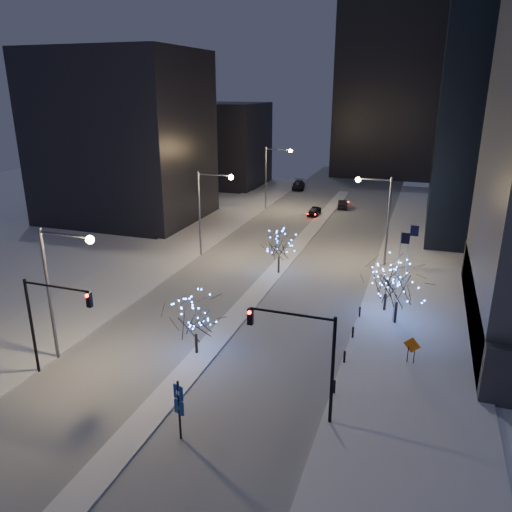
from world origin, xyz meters
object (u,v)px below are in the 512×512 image
at_px(traffic_signal_east, 307,349).
at_px(holiday_tree_median_near, 195,317).
at_px(holiday_tree_plaza_near, 399,283).
at_px(street_lamp_w_far, 272,170).
at_px(street_lamp_w_near, 59,278).
at_px(construction_sign, 412,347).
at_px(holiday_tree_median_far, 279,245).
at_px(holiday_tree_plaza_far, 387,280).
at_px(traffic_signal_west, 48,313).
at_px(street_lamp_east, 380,210).
at_px(street_lamp_w_mid, 207,202).
at_px(car_near, 314,211).
at_px(wayfinding_sign, 179,404).
at_px(car_mid, 343,204).
at_px(car_far, 298,185).

distance_m(traffic_signal_east, holiday_tree_median_near, 10.73).
bearing_deg(holiday_tree_plaza_near, street_lamp_w_far, 121.43).
relative_size(street_lamp_w_far, holiday_tree_plaza_near, 1.76).
xyz_separation_m(street_lamp_w_near, construction_sign, (23.66, 7.48, -5.11)).
bearing_deg(street_lamp_w_near, holiday_tree_median_far, 66.81).
distance_m(traffic_signal_east, holiday_tree_plaza_far, 17.47).
bearing_deg(holiday_tree_median_far, traffic_signal_west, -110.40).
xyz_separation_m(holiday_tree_median_far, holiday_tree_plaza_far, (11.61, -5.95, -0.32)).
bearing_deg(street_lamp_east, construction_sign, -77.27).
relative_size(street_lamp_w_mid, holiday_tree_plaza_near, 1.76).
xyz_separation_m(traffic_signal_east, car_near, (-10.44, 49.30, -4.08)).
bearing_deg(holiday_tree_median_far, wayfinding_sign, -85.32).
bearing_deg(construction_sign, wayfinding_sign, -118.05).
distance_m(street_lamp_w_near, car_mid, 55.91).
bearing_deg(car_near, holiday_tree_plaza_near, -66.73).
xyz_separation_m(traffic_signal_west, car_near, (6.94, 50.30, -4.08)).
xyz_separation_m(car_near, construction_sign, (16.22, -40.81, 0.71)).
bearing_deg(car_mid, holiday_tree_plaza_near, 98.68).
bearing_deg(holiday_tree_plaza_far, street_lamp_w_far, 121.83).
xyz_separation_m(street_lamp_w_near, holiday_tree_median_far, (9.44, 22.04, -3.20)).
height_order(car_far, construction_sign, construction_sign).
relative_size(holiday_tree_plaza_far, construction_sign, 2.22).
distance_m(street_lamp_w_mid, holiday_tree_plaza_far, 23.13).
relative_size(street_lamp_w_mid, holiday_tree_plaza_far, 2.19).
bearing_deg(holiday_tree_plaza_far, wayfinding_sign, -113.92).
xyz_separation_m(street_lamp_w_mid, traffic_signal_west, (0.50, -27.00, -1.74)).
bearing_deg(car_far, street_lamp_w_near, -99.75).
distance_m(holiday_tree_plaza_far, wayfinding_sign, 23.18).
bearing_deg(street_lamp_w_near, traffic_signal_west, -76.04).
xyz_separation_m(street_lamp_east, traffic_signal_west, (-18.52, -30.00, -1.69)).
xyz_separation_m(holiday_tree_plaza_near, construction_sign, (1.54, -6.33, -2.35)).
xyz_separation_m(street_lamp_east, traffic_signal_east, (-1.14, -29.00, -1.69)).
relative_size(car_near, construction_sign, 1.94).
height_order(street_lamp_w_far, holiday_tree_plaza_far, street_lamp_w_far).
relative_size(car_far, construction_sign, 2.72).
height_order(street_lamp_w_far, street_lamp_east, same).
distance_m(street_lamp_w_mid, street_lamp_east, 19.26).
height_order(street_lamp_east, traffic_signal_east, street_lamp_east).
distance_m(car_near, holiday_tree_plaza_far, 35.05).
relative_size(holiday_tree_median_near, wayfinding_sign, 1.23).
distance_m(street_lamp_w_near, holiday_tree_plaza_near, 26.22).
xyz_separation_m(street_lamp_w_far, holiday_tree_median_near, (8.44, -46.20, -3.44)).
height_order(traffic_signal_east, car_near, traffic_signal_east).
bearing_deg(holiday_tree_median_far, street_lamp_w_far, 108.65).
distance_m(traffic_signal_east, car_mid, 56.14).
distance_m(wayfinding_sign, construction_sign, 17.41).
bearing_deg(street_lamp_east, street_lamp_w_near, -124.19).
xyz_separation_m(traffic_signal_west, car_far, (-0.56, 69.79, -3.95)).
height_order(street_lamp_w_far, traffic_signal_east, street_lamp_w_far).
xyz_separation_m(traffic_signal_west, construction_sign, (23.16, 9.49, -3.37)).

